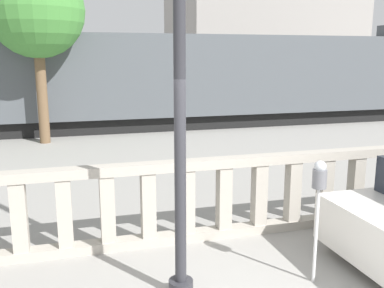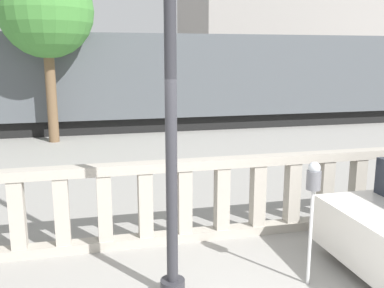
% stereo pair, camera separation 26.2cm
% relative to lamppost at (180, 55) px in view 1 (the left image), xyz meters
% --- Properties ---
extents(balustrade, '(14.61, 0.24, 1.25)m').
position_rel_lamppost_xyz_m(balustrade, '(0.47, 1.46, -2.12)').
color(balustrade, '#ADA599').
rests_on(balustrade, ground).
extents(lamppost, '(0.30, 0.30, 5.15)m').
position_rel_lamppost_xyz_m(lamppost, '(0.00, 0.00, 0.00)').
color(lamppost, '#2D2D33').
rests_on(lamppost, ground).
extents(parking_meter, '(0.17, 0.17, 1.54)m').
position_rel_lamppost_xyz_m(parking_meter, '(1.66, -0.13, -1.51)').
color(parking_meter, silver).
rests_on(parking_meter, ground).
extents(train_near, '(27.48, 2.70, 4.09)m').
position_rel_lamppost_xyz_m(train_near, '(2.21, 11.80, -0.91)').
color(train_near, black).
rests_on(train_near, ground).
extents(tree_left, '(2.89, 2.89, 5.53)m').
position_rel_lamppost_xyz_m(tree_left, '(-1.97, 9.82, 1.31)').
color(tree_left, brown).
rests_on(tree_left, ground).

